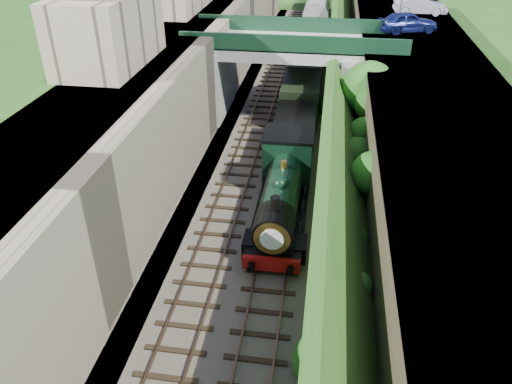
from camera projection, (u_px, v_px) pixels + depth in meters
name	position (u px, v px, depth m)	size (l,w,h in m)	color
ground	(228.00, 349.00, 20.06)	(160.00, 160.00, 0.00)	#1E4714
trackbed	(281.00, 137.00, 36.90)	(10.00, 90.00, 0.20)	#473F38
retaining_wall	(206.00, 89.00, 35.83)	(1.00, 90.00, 7.00)	#756B56
street_plateau_left	(159.00, 87.00, 36.27)	(6.00, 90.00, 7.00)	#262628
street_plateau_right	(420.00, 106.00, 34.13)	(8.00, 90.00, 6.25)	#262628
embankment_slope	(352.00, 125.00, 32.57)	(4.59, 90.00, 6.36)	#1E4714
track_left	(254.00, 134.00, 37.08)	(2.50, 90.00, 0.20)	black
track_right	(297.00, 136.00, 36.68)	(2.50, 90.00, 0.20)	black
road_bridge	(300.00, 69.00, 38.10)	(16.00, 6.40, 7.25)	gray
building_near	(108.00, 29.00, 28.40)	(4.00, 8.00, 4.00)	gray
tree	(370.00, 91.00, 32.31)	(3.60, 3.80, 6.60)	black
car_blue	(408.00, 22.00, 38.54)	(1.83, 4.55, 1.55)	navy
car_silver	(420.00, 6.00, 44.06)	(1.59, 4.55, 1.50)	#B5B5BA
locomotive	(283.00, 192.00, 26.78)	(3.10, 10.22, 3.83)	black
tender	(294.00, 139.00, 33.14)	(2.70, 6.00, 3.05)	black
coach_front	(306.00, 73.00, 43.56)	(2.90, 18.00, 3.70)	black
coach_middle	(316.00, 24.00, 59.45)	(2.90, 18.00, 3.70)	black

